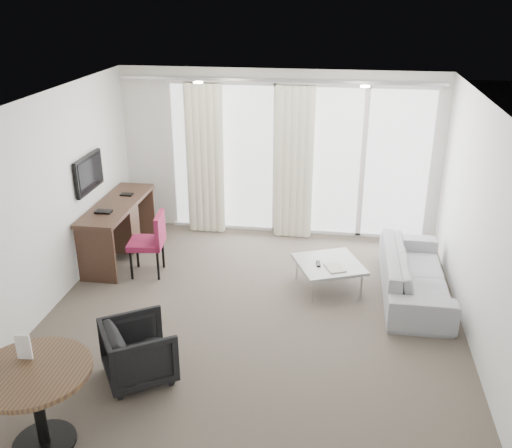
# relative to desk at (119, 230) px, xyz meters

# --- Properties ---
(floor) EXTENTS (5.00, 6.00, 0.00)m
(floor) POSITION_rel_desk_xyz_m (2.20, -1.68, -0.42)
(floor) COLOR #4F463D
(floor) RESTS_ON ground
(ceiling) EXTENTS (5.00, 6.00, 0.00)m
(ceiling) POSITION_rel_desk_xyz_m (2.20, -1.68, 2.18)
(ceiling) COLOR white
(ceiling) RESTS_ON ground
(wall_left) EXTENTS (0.00, 6.00, 2.60)m
(wall_left) POSITION_rel_desk_xyz_m (-0.30, -1.68, 0.88)
(wall_left) COLOR silver
(wall_left) RESTS_ON ground
(wall_right) EXTENTS (0.00, 6.00, 2.60)m
(wall_right) POSITION_rel_desk_xyz_m (4.70, -1.68, 0.88)
(wall_right) COLOR silver
(wall_right) RESTS_ON ground
(wall_front) EXTENTS (5.00, 0.00, 2.60)m
(wall_front) POSITION_rel_desk_xyz_m (2.20, -4.68, 0.88)
(wall_front) COLOR silver
(wall_front) RESTS_ON ground
(window_panel) EXTENTS (4.00, 0.02, 2.38)m
(window_panel) POSITION_rel_desk_xyz_m (2.50, 1.30, 0.78)
(window_panel) COLOR white
(window_panel) RESTS_ON ground
(window_frame) EXTENTS (4.10, 0.06, 2.44)m
(window_frame) POSITION_rel_desk_xyz_m (2.50, 1.29, 0.78)
(window_frame) COLOR white
(window_frame) RESTS_ON ground
(curtain_left) EXTENTS (0.60, 0.20, 2.38)m
(curtain_left) POSITION_rel_desk_xyz_m (1.05, 1.14, 0.78)
(curtain_left) COLOR beige
(curtain_left) RESTS_ON ground
(curtain_right) EXTENTS (0.60, 0.20, 2.38)m
(curtain_right) POSITION_rel_desk_xyz_m (2.45, 1.14, 0.78)
(curtain_right) COLOR beige
(curtain_right) RESTS_ON ground
(curtain_track) EXTENTS (4.80, 0.04, 0.04)m
(curtain_track) POSITION_rel_desk_xyz_m (2.20, 1.14, 2.03)
(curtain_track) COLOR #B2B2B7
(curtain_track) RESTS_ON ceiling
(downlight_a) EXTENTS (0.12, 0.12, 0.02)m
(downlight_a) POSITION_rel_desk_xyz_m (1.30, -0.08, 2.17)
(downlight_a) COLOR #FFE0B2
(downlight_a) RESTS_ON ceiling
(downlight_b) EXTENTS (0.12, 0.12, 0.02)m
(downlight_b) POSITION_rel_desk_xyz_m (3.40, -0.08, 2.17)
(downlight_b) COLOR #FFE0B2
(downlight_b) RESTS_ON ceiling
(desk) EXTENTS (0.56, 1.79, 0.84)m
(desk) POSITION_rel_desk_xyz_m (0.00, 0.00, 0.00)
(desk) COLOR #39251A
(desk) RESTS_ON floor
(tv) EXTENTS (0.05, 0.80, 0.50)m
(tv) POSITION_rel_desk_xyz_m (-0.25, -0.23, 0.93)
(tv) COLOR black
(tv) RESTS_ON wall_left
(desk_chair) EXTENTS (0.54, 0.51, 0.90)m
(desk_chair) POSITION_rel_desk_xyz_m (0.58, -0.48, 0.03)
(desk_chair) COLOR maroon
(desk_chair) RESTS_ON floor
(round_table) EXTENTS (1.04, 1.04, 0.79)m
(round_table) POSITION_rel_desk_xyz_m (0.72, -3.73, -0.03)
(round_table) COLOR #4B3421
(round_table) RESTS_ON floor
(menu_card) EXTENTS (0.13, 0.03, 0.24)m
(menu_card) POSITION_rel_desk_xyz_m (0.59, -3.59, 0.30)
(menu_card) COLOR white
(menu_card) RESTS_ON round_table
(tub_armchair) EXTENTS (0.94, 0.93, 0.62)m
(tub_armchair) POSITION_rel_desk_xyz_m (1.25, -2.70, -0.11)
(tub_armchair) COLOR black
(tub_armchair) RESTS_ON floor
(coffee_table) EXTENTS (1.05, 1.05, 0.36)m
(coffee_table) POSITION_rel_desk_xyz_m (3.09, -0.51, -0.24)
(coffee_table) COLOR gray
(coffee_table) RESTS_ON floor
(remote) EXTENTS (0.08, 0.18, 0.02)m
(remote) POSITION_rel_desk_xyz_m (2.95, -0.57, -0.06)
(remote) COLOR black
(remote) RESTS_ON coffee_table
(magazine) EXTENTS (0.30, 0.33, 0.02)m
(magazine) POSITION_rel_desk_xyz_m (3.17, -0.65, -0.06)
(magazine) COLOR gray
(magazine) RESTS_ON coffee_table
(sofa) EXTENTS (0.80, 2.04, 0.60)m
(sofa) POSITION_rel_desk_xyz_m (4.19, -0.52, -0.12)
(sofa) COLOR gray
(sofa) RESTS_ON floor
(terrace_slab) EXTENTS (5.60, 3.00, 0.12)m
(terrace_slab) POSITION_rel_desk_xyz_m (2.50, 2.82, -0.48)
(terrace_slab) COLOR #4D4D50
(terrace_slab) RESTS_ON ground
(rattan_chair_a) EXTENTS (0.72, 0.72, 0.80)m
(rattan_chair_a) POSITION_rel_desk_xyz_m (3.22, 3.15, -0.02)
(rattan_chair_a) COLOR #3F311C
(rattan_chair_a) RESTS_ON terrace_slab
(rattan_chair_b) EXTENTS (0.79, 0.79, 0.89)m
(rattan_chair_b) POSITION_rel_desk_xyz_m (4.13, 2.60, 0.03)
(rattan_chair_b) COLOR #3F311C
(rattan_chair_b) RESTS_ON terrace_slab
(rattan_table) EXTENTS (0.58, 0.58, 0.50)m
(rattan_table) POSITION_rel_desk_xyz_m (3.73, 2.52, -0.17)
(rattan_table) COLOR #3F311C
(rattan_table) RESTS_ON terrace_slab
(balustrade) EXTENTS (5.50, 0.06, 1.05)m
(balustrade) POSITION_rel_desk_xyz_m (2.50, 4.27, 0.08)
(balustrade) COLOR #B2B2B7
(balustrade) RESTS_ON terrace_slab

